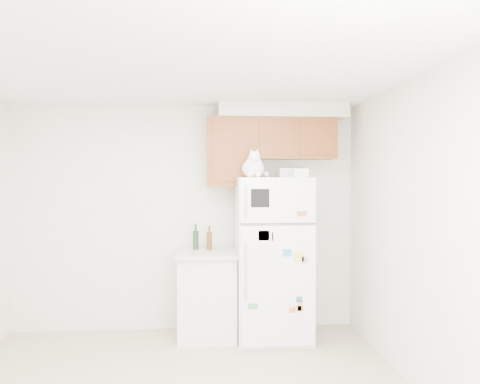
{
  "coord_description": "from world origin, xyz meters",
  "views": [
    {
      "loc": [
        0.21,
        -3.26,
        1.69
      ],
      "look_at": [
        0.59,
        1.55,
        1.55
      ],
      "focal_mm": 35.0,
      "sensor_mm": 36.0,
      "label": 1
    }
  ],
  "objects": [
    {
      "name": "room_shell",
      "position": [
        0.12,
        0.24,
        1.67
      ],
      "size": [
        3.84,
        4.04,
        2.52
      ],
      "color": "white",
      "rests_on": "ground_plane"
    },
    {
      "name": "refrigerator",
      "position": [
        0.94,
        1.61,
        0.85
      ],
      "size": [
        0.76,
        0.78,
        1.7
      ],
      "color": "white",
      "rests_on": "ground_plane"
    },
    {
      "name": "base_counter",
      "position": [
        0.25,
        1.68,
        0.46
      ],
      "size": [
        0.64,
        0.64,
        0.92
      ],
      "color": "white",
      "rests_on": "ground_plane"
    },
    {
      "name": "cat",
      "position": [
        0.72,
        1.47,
        1.81
      ],
      "size": [
        0.28,
        0.41,
        0.29
      ],
      "color": "white",
      "rests_on": "refrigerator"
    },
    {
      "name": "storage_box_back",
      "position": [
        1.11,
        1.73,
        1.75
      ],
      "size": [
        0.19,
        0.14,
        0.1
      ],
      "primitive_type": "cube",
      "rotation": [
        0.0,
        0.0,
        0.05
      ],
      "color": "white",
      "rests_on": "refrigerator"
    },
    {
      "name": "storage_box_front",
      "position": [
        1.22,
        1.49,
        1.74
      ],
      "size": [
        0.17,
        0.15,
        0.09
      ],
      "primitive_type": "cube",
      "rotation": [
        0.0,
        0.0,
        -0.26
      ],
      "color": "white",
      "rests_on": "refrigerator"
    },
    {
      "name": "bottle_green",
      "position": [
        0.13,
        1.81,
        1.06
      ],
      "size": [
        0.06,
        0.06,
        0.28
      ],
      "primitive_type": null,
      "color": "#19381E",
      "rests_on": "base_counter"
    },
    {
      "name": "bottle_amber",
      "position": [
        0.27,
        1.78,
        1.05
      ],
      "size": [
        0.06,
        0.06,
        0.26
      ],
      "primitive_type": null,
      "color": "#593814",
      "rests_on": "base_counter"
    }
  ]
}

